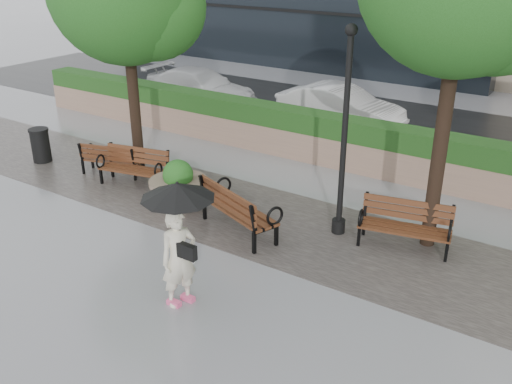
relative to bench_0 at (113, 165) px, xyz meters
The scene contains 14 objects.
ground 6.11m from the bench_0, 30.16° to the right, with size 100.00×100.00×0.00m, color gray.
cobble_strip 5.28m from the bench_0, ahead, with size 28.00×3.20×0.01m, color #383330.
hedge_wall 6.59m from the bench_0, 36.72° to the left, with size 24.00×0.80×1.35m.
asphalt_street 9.53m from the bench_0, 56.38° to the left, with size 40.00×7.00×0.00m, color black.
bench_0 is the anchor object (origin of this frame).
bench_1 1.01m from the bench_0, 11.32° to the right, with size 1.84×1.05×0.93m.
bench_2 4.69m from the bench_0, 10.11° to the right, with size 2.10×1.42×1.05m.
bench_3 7.77m from the bench_0, ahead, with size 1.88×1.06×0.96m.
planter_left 2.78m from the bench_0, 10.77° to the right, with size 1.35×1.35×1.13m.
trash_bin 2.40m from the bench_0, 170.00° to the right, with size 0.54×0.54×0.90m, color black.
lamppost 6.60m from the bench_0, ahead, with size 0.28×0.28×4.29m.
car_left 7.05m from the bench_0, 109.39° to the left, with size 1.86×4.57×1.33m, color silver.
car_right 7.65m from the bench_0, 65.45° to the left, with size 1.46×4.20×1.38m, color silver.
pedestrian 6.40m from the bench_0, 33.00° to the right, with size 1.20×1.20×2.20m.
Camera 1 is at (5.56, -6.47, 5.68)m, focal length 40.00 mm.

